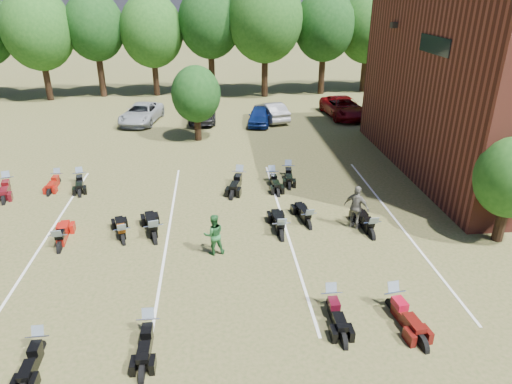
{
  "coord_description": "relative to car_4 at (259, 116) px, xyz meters",
  "views": [
    {
      "loc": [
        -0.88,
        -14.27,
        9.53
      ],
      "look_at": [
        0.84,
        4.0,
        1.2
      ],
      "focal_mm": 32.0,
      "sensor_mm": 36.0,
      "label": 1
    }
  ],
  "objects": [
    {
      "name": "ground",
      "position": [
        -2.49,
        -18.9,
        -0.65
      ],
      "size": [
        160.0,
        160.0,
        0.0
      ],
      "primitive_type": "plane",
      "color": "brown",
      "rests_on": "ground"
    },
    {
      "name": "car_2",
      "position": [
        -8.85,
        1.31,
        0.06
      ],
      "size": [
        3.22,
        5.44,
        1.42
      ],
      "primitive_type": "imported",
      "rotation": [
        0.0,
        0.0,
        -0.18
      ],
      "color": "#969A9E",
      "rests_on": "ground"
    },
    {
      "name": "car_3",
      "position": [
        -4.25,
        1.35,
        0.07
      ],
      "size": [
        2.05,
        4.99,
        1.44
      ],
      "primitive_type": "imported",
      "rotation": [
        0.0,
        0.0,
        3.14
      ],
      "color": "black",
      "rests_on": "ground"
    },
    {
      "name": "car_4",
      "position": [
        0.0,
        0.0,
        0.0
      ],
      "size": [
        2.21,
        4.03,
        1.3
      ],
      "primitive_type": "imported",
      "rotation": [
        0.0,
        0.0,
        -0.18
      ],
      "color": "navy",
      "rests_on": "ground"
    },
    {
      "name": "car_5",
      "position": [
        1.04,
        1.09,
        0.04
      ],
      "size": [
        2.47,
        4.43,
        1.38
      ],
      "primitive_type": "imported",
      "rotation": [
        0.0,
        0.0,
        3.4
      ],
      "color": "#A4A4A0",
      "rests_on": "ground"
    },
    {
      "name": "car_6",
      "position": [
        6.82,
        1.54,
        0.11
      ],
      "size": [
        2.98,
        5.65,
        1.52
      ],
      "primitive_type": "imported",
      "rotation": [
        0.0,
        0.0,
        0.09
      ],
      "color": "#5F0509",
      "rests_on": "ground"
    },
    {
      "name": "car_7",
      "position": [
        12.2,
        -0.1,
        0.09
      ],
      "size": [
        3.38,
        5.49,
        1.49
      ],
      "primitive_type": "imported",
      "rotation": [
        0.0,
        0.0,
        2.87
      ],
      "color": "#37383C",
      "rests_on": "ground"
    },
    {
      "name": "person_green",
      "position": [
        -3.56,
        -17.86,
        0.18
      ],
      "size": [
        0.9,
        0.75,
        1.66
      ],
      "primitive_type": "imported",
      "rotation": [
        0.0,
        0.0,
        3.3
      ],
      "color": "#225C2A",
      "rests_on": "ground"
    },
    {
      "name": "person_grey",
      "position": [
        2.49,
        -16.35,
        0.32
      ],
      "size": [
        1.15,
        1.12,
        1.93
      ],
      "primitive_type": "imported",
      "rotation": [
        0.0,
        0.0,
        2.39
      ],
      "color": "#5F5C52",
      "rests_on": "ground"
    },
    {
      "name": "motorcycle_3",
      "position": [
        -8.54,
        -22.68,
        -0.65
      ],
      "size": [
        0.73,
        2.1,
        1.16
      ],
      "primitive_type": null,
      "rotation": [
        0.0,
        0.0,
        0.03
      ],
      "color": "black",
      "rests_on": "ground"
    },
    {
      "name": "motorcycle_4",
      "position": [
        -5.54,
        -22.28,
        -0.65
      ],
      "size": [
        0.71,
        2.22,
        1.23
      ],
      "primitive_type": null,
      "rotation": [
        0.0,
        0.0,
        -0.0
      ],
      "color": "black",
      "rests_on": "ground"
    },
    {
      "name": "motorcycle_5",
      "position": [
        0.14,
        -21.56,
        -0.65
      ],
      "size": [
        0.72,
        2.23,
        1.24
      ],
      "primitive_type": null,
      "rotation": [
        0.0,
        0.0,
        -0.0
      ],
      "color": "black",
      "rests_on": "ground"
    },
    {
      "name": "motorcycle_6",
      "position": [
        2.12,
        -21.78,
        -0.65
      ],
      "size": [
        1.09,
        2.48,
        1.34
      ],
      "primitive_type": null,
      "rotation": [
        0.0,
        0.0,
        0.14
      ],
      "color": "#4D0E0B",
      "rests_on": "ground"
    },
    {
      "name": "motorcycle_7",
      "position": [
        -9.64,
        -17.04,
        -0.65
      ],
      "size": [
        0.98,
        2.4,
        1.3
      ],
      "primitive_type": null,
      "rotation": [
        0.0,
        0.0,
        3.24
      ],
      "color": "#9B130B",
      "rests_on": "ground"
    },
    {
      "name": "motorcycle_8",
      "position": [
        -7.25,
        -16.67,
        -0.65
      ],
      "size": [
        1.26,
        2.29,
        1.22
      ],
      "primitive_type": null,
      "rotation": [
        0.0,
        0.0,
        3.41
      ],
      "color": "black",
      "rests_on": "ground"
    },
    {
      "name": "motorcycle_10",
      "position": [
        -5.98,
        -16.69,
        -0.65
      ],
      "size": [
        1.36,
        2.65,
        1.41
      ],
      "primitive_type": null,
      "rotation": [
        0.0,
        0.0,
        3.37
      ],
      "color": "black",
      "rests_on": "ground"
    },
    {
      "name": "motorcycle_11",
      "position": [
        0.52,
        -16.11,
        -0.65
      ],
      "size": [
        1.01,
        2.33,
        1.26
      ],
      "primitive_type": null,
      "rotation": [
        0.0,
        0.0,
        3.27
      ],
      "color": "black",
      "rests_on": "ground"
    },
    {
      "name": "motorcycle_12",
      "position": [
        -0.8,
        -16.93,
        -0.65
      ],
      "size": [
        0.84,
        2.46,
        1.36
      ],
      "primitive_type": null,
      "rotation": [
        0.0,
        0.0,
        3.17
      ],
      "color": "black",
      "rests_on": "ground"
    },
    {
      "name": "motorcycle_13",
      "position": [
        2.94,
        -17.18,
        -0.65
      ],
      "size": [
        0.92,
        2.45,
        1.34
      ],
      "primitive_type": null,
      "rotation": [
        0.0,
        0.0,
        3.2
      ],
      "color": "black",
      "rests_on": "ground"
    },
    {
      "name": "motorcycle_14",
      "position": [
        -14.02,
        -10.74,
        -0.65
      ],
      "size": [
        1.33,
        2.48,
        1.32
      ],
      "primitive_type": null,
      "rotation": [
        0.0,
        0.0,
        0.26
      ],
      "color": "#4A0A11",
      "rests_on": "ground"
    },
    {
      "name": "motorcycle_15",
      "position": [
        -11.71,
        -10.15,
        -0.65
      ],
      "size": [
        0.65,
        2.02,
        1.12
      ],
      "primitive_type": null,
      "rotation": [
        0.0,
        0.0,
        -0.01
      ],
      "color": "maroon",
      "rests_on": "ground"
    },
    {
      "name": "motorcycle_16",
      "position": [
        -10.51,
        -10.32,
        -0.65
      ],
      "size": [
        1.16,
        2.31,
        1.23
      ],
      "primitive_type": null,
      "rotation": [
        0.0,
        0.0,
        0.22
      ],
      "color": "black",
      "rests_on": "ground"
    },
    {
      "name": "motorcycle_18",
      "position": [
        -2.18,
        -11.11,
        -0.65
      ],
      "size": [
        1.41,
        2.61,
        1.39
      ],
      "primitive_type": null,
      "rotation": [
        0.0,
        0.0,
        -0.26
      ],
      "color": "black",
      "rests_on": "ground"
    },
    {
      "name": "motorcycle_19",
      "position": [
        -0.45,
        -11.09,
        -0.65
      ],
      "size": [
        0.85,
        2.3,
        1.26
      ],
      "primitive_type": null,
      "rotation": [
        0.0,
        0.0,
        0.06
      ],
      "color": "black",
      "rests_on": "ground"
    },
    {
      "name": "motorcycle_20",
      "position": [
        0.53,
        -10.33,
        -0.65
      ],
      "size": [
        0.96,
        2.32,
        1.26
      ],
      "primitive_type": null,
      "rotation": [
        0.0,
        0.0,
        -0.11
      ],
      "color": "black",
      "rests_on": "ground"
    },
    {
      "name": "tree_line",
      "position": [
        -3.49,
        10.1,
        5.66
      ],
      "size": [
        56.0,
        6.0,
        9.79
      ],
      "color": "black",
      "rests_on": "ground"
    },
    {
      "name": "young_tree_near_building",
      "position": [
        8.01,
        -17.9,
        2.1
      ],
      "size": [
        2.8,
        2.8,
        4.16
      ],
      "color": "black",
      "rests_on": "ground"
    },
    {
      "name": "young_tree_midfield",
      "position": [
        -4.49,
        -3.4,
        2.44
      ],
      "size": [
        3.2,
        3.2,
        4.7
      ],
      "color": "black",
      "rests_on": "ground"
    },
    {
      "name": "parking_lines",
      "position": [
        -5.49,
        -15.9,
        -0.64
      ],
      "size": [
        20.1,
        14.0,
        0.01
      ],
      "color": "silver",
      "rests_on": "ground"
    }
  ]
}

